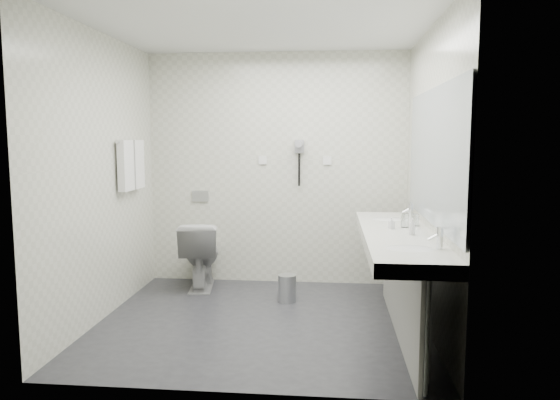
# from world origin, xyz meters

# --- Properties ---
(floor) EXTENTS (2.80, 2.80, 0.00)m
(floor) POSITION_xyz_m (0.00, 0.00, 0.00)
(floor) COLOR #28282D
(floor) RESTS_ON ground
(ceiling) EXTENTS (2.80, 2.80, 0.00)m
(ceiling) POSITION_xyz_m (0.00, 0.00, 2.50)
(ceiling) COLOR silver
(ceiling) RESTS_ON wall_back
(wall_back) EXTENTS (2.80, 0.00, 2.80)m
(wall_back) POSITION_xyz_m (0.00, 1.30, 1.25)
(wall_back) COLOR beige
(wall_back) RESTS_ON floor
(wall_front) EXTENTS (2.80, 0.00, 2.80)m
(wall_front) POSITION_xyz_m (0.00, -1.30, 1.25)
(wall_front) COLOR beige
(wall_front) RESTS_ON floor
(wall_left) EXTENTS (0.00, 2.60, 2.60)m
(wall_left) POSITION_xyz_m (-1.40, 0.00, 1.25)
(wall_left) COLOR beige
(wall_left) RESTS_ON floor
(wall_right) EXTENTS (0.00, 2.60, 2.60)m
(wall_right) POSITION_xyz_m (1.40, 0.00, 1.25)
(wall_right) COLOR beige
(wall_right) RESTS_ON floor
(vanity_counter) EXTENTS (0.55, 2.20, 0.10)m
(vanity_counter) POSITION_xyz_m (1.12, -0.20, 0.80)
(vanity_counter) COLOR silver
(vanity_counter) RESTS_ON floor
(vanity_panel) EXTENTS (0.03, 2.15, 0.75)m
(vanity_panel) POSITION_xyz_m (1.15, -0.20, 0.38)
(vanity_panel) COLOR gray
(vanity_panel) RESTS_ON floor
(vanity_post_near) EXTENTS (0.06, 0.06, 0.75)m
(vanity_post_near) POSITION_xyz_m (1.18, -1.24, 0.38)
(vanity_post_near) COLOR silver
(vanity_post_near) RESTS_ON floor
(vanity_post_far) EXTENTS (0.06, 0.06, 0.75)m
(vanity_post_far) POSITION_xyz_m (1.18, 0.84, 0.38)
(vanity_post_far) COLOR silver
(vanity_post_far) RESTS_ON floor
(mirror) EXTENTS (0.02, 2.20, 1.05)m
(mirror) POSITION_xyz_m (1.39, -0.20, 1.45)
(mirror) COLOR #B2BCC6
(mirror) RESTS_ON wall_right
(basin_near) EXTENTS (0.40, 0.31, 0.05)m
(basin_near) POSITION_xyz_m (1.12, -0.85, 0.83)
(basin_near) COLOR white
(basin_near) RESTS_ON vanity_counter
(basin_far) EXTENTS (0.40, 0.31, 0.05)m
(basin_far) POSITION_xyz_m (1.12, 0.45, 0.83)
(basin_far) COLOR white
(basin_far) RESTS_ON vanity_counter
(faucet_near) EXTENTS (0.04, 0.04, 0.15)m
(faucet_near) POSITION_xyz_m (1.32, -0.85, 0.92)
(faucet_near) COLOR silver
(faucet_near) RESTS_ON vanity_counter
(faucet_far) EXTENTS (0.04, 0.04, 0.15)m
(faucet_far) POSITION_xyz_m (1.32, 0.45, 0.92)
(faucet_far) COLOR silver
(faucet_far) RESTS_ON vanity_counter
(soap_bottle_a) EXTENTS (0.06, 0.06, 0.09)m
(soap_bottle_a) POSITION_xyz_m (1.09, -0.07, 0.90)
(soap_bottle_a) COLOR beige
(soap_bottle_a) RESTS_ON vanity_counter
(soap_bottle_c) EXTENTS (0.05, 0.05, 0.13)m
(soap_bottle_c) POSITION_xyz_m (1.22, -0.34, 0.91)
(soap_bottle_c) COLOR beige
(soap_bottle_c) RESTS_ON vanity_counter
(glass_left) EXTENTS (0.07, 0.07, 0.12)m
(glass_left) POSITION_xyz_m (1.21, 0.00, 0.91)
(glass_left) COLOR silver
(glass_left) RESTS_ON vanity_counter
(glass_right) EXTENTS (0.07, 0.07, 0.10)m
(glass_right) POSITION_xyz_m (1.31, 0.09, 0.90)
(glass_right) COLOR silver
(glass_right) RESTS_ON vanity_counter
(toilet) EXTENTS (0.49, 0.75, 0.72)m
(toilet) POSITION_xyz_m (-0.78, 0.98, 0.36)
(toilet) COLOR white
(toilet) RESTS_ON floor
(flush_plate) EXTENTS (0.18, 0.02, 0.12)m
(flush_plate) POSITION_xyz_m (-0.85, 1.29, 0.95)
(flush_plate) COLOR #B2B5BA
(flush_plate) RESTS_ON wall_back
(pedal_bin) EXTENTS (0.21, 0.21, 0.25)m
(pedal_bin) POSITION_xyz_m (0.18, 0.58, 0.13)
(pedal_bin) COLOR #B2B5BA
(pedal_bin) RESTS_ON floor
(bin_lid) EXTENTS (0.18, 0.18, 0.02)m
(bin_lid) POSITION_xyz_m (0.18, 0.58, 0.26)
(bin_lid) COLOR #B2B5BA
(bin_lid) RESTS_ON pedal_bin
(towel_rail) EXTENTS (0.02, 0.62, 0.02)m
(towel_rail) POSITION_xyz_m (-1.35, 0.55, 1.55)
(towel_rail) COLOR silver
(towel_rail) RESTS_ON wall_left
(towel_near) EXTENTS (0.07, 0.24, 0.48)m
(towel_near) POSITION_xyz_m (-1.34, 0.41, 1.33)
(towel_near) COLOR white
(towel_near) RESTS_ON towel_rail
(towel_far) EXTENTS (0.07, 0.24, 0.48)m
(towel_far) POSITION_xyz_m (-1.34, 0.69, 1.33)
(towel_far) COLOR white
(towel_far) RESTS_ON towel_rail
(dryer_cradle) EXTENTS (0.10, 0.04, 0.14)m
(dryer_cradle) POSITION_xyz_m (0.25, 1.27, 1.50)
(dryer_cradle) COLOR gray
(dryer_cradle) RESTS_ON wall_back
(dryer_barrel) EXTENTS (0.08, 0.14, 0.08)m
(dryer_barrel) POSITION_xyz_m (0.25, 1.20, 1.53)
(dryer_barrel) COLOR gray
(dryer_barrel) RESTS_ON dryer_cradle
(dryer_cord) EXTENTS (0.02, 0.02, 0.35)m
(dryer_cord) POSITION_xyz_m (0.25, 1.26, 1.25)
(dryer_cord) COLOR black
(dryer_cord) RESTS_ON dryer_cradle
(switch_plate_a) EXTENTS (0.09, 0.02, 0.09)m
(switch_plate_a) POSITION_xyz_m (-0.15, 1.29, 1.35)
(switch_plate_a) COLOR white
(switch_plate_a) RESTS_ON wall_back
(switch_plate_b) EXTENTS (0.09, 0.02, 0.09)m
(switch_plate_b) POSITION_xyz_m (0.55, 1.29, 1.35)
(switch_plate_b) COLOR white
(switch_plate_b) RESTS_ON wall_back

